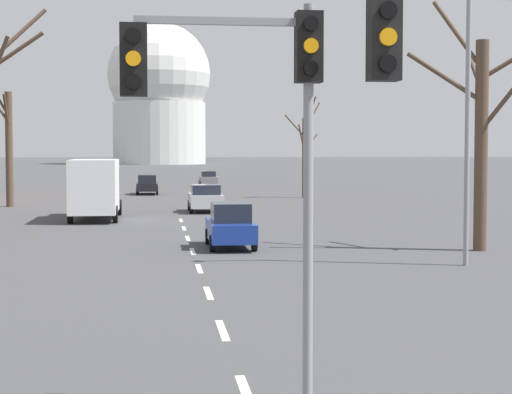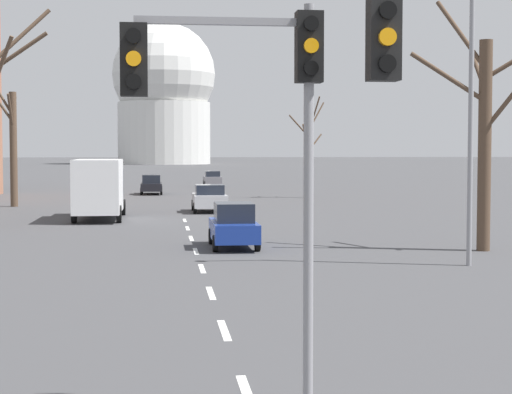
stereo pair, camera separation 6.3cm
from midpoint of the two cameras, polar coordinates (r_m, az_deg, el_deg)
name	(u,v)px [view 2 (the right image)]	position (r m, az deg, el deg)	size (l,w,h in m)	color
lane_stripe_1	(247,393)	(13.15, -0.48, -12.93)	(0.16, 2.00, 0.01)	silver
lane_stripe_2	(224,330)	(17.50, -2.03, -8.86)	(0.16, 2.00, 0.01)	silver
lane_stripe_3	(211,293)	(21.91, -2.95, -6.41)	(0.16, 2.00, 0.01)	silver
lane_stripe_4	(202,269)	(26.35, -3.55, -4.78)	(0.16, 2.00, 0.01)	silver
lane_stripe_5	(196,251)	(30.81, -3.98, -3.63)	(0.16, 2.00, 0.01)	silver
lane_stripe_6	(191,238)	(35.27, -4.30, -2.76)	(0.16, 2.00, 0.01)	silver
lane_stripe_7	(188,228)	(39.75, -4.54, -2.09)	(0.16, 2.00, 0.01)	silver
lane_stripe_8	(185,220)	(44.23, -4.74, -1.56)	(0.16, 2.00, 0.01)	silver
traffic_signal_centre_tall	(251,103)	(11.61, -0.21, 6.30)	(2.72, 0.34, 5.62)	gray
traffic_signal_near_right	(495,91)	(10.40, 15.82, 6.80)	(2.37, 0.34, 5.70)	gray
street_lamp_right	(459,85)	(27.51, 13.43, 7.30)	(2.40, 0.36, 9.33)	gray
sedan_near_left	(209,198)	(50.01, -3.09, -0.07)	(1.98, 4.05, 1.61)	#B7B7BC
sedan_near_right	(212,179)	(84.03, -2.91, 1.23)	(1.69, 4.34, 1.55)	slate
sedan_mid_centre	(234,226)	(31.76, -1.45, -1.92)	(1.70, 3.97, 1.69)	navy
sedan_far_left	(151,185)	(70.26, -6.96, 0.83)	(1.77, 4.52, 1.59)	black
delivery_truck	(99,187)	(45.31, -10.36, 0.66)	(2.44, 7.20, 3.14)	#333842
bare_tree_left_near	(13,143)	(56.70, -15.89, 3.46)	(1.80, 2.48, 7.92)	brown
bare_tree_right_near	(485,130)	(31.83, 15.05, 4.33)	(4.83, 3.16, 9.21)	brown
bare_tree_right_far	(309,152)	(64.75, 3.56, 3.03)	(2.98, 2.00, 7.62)	brown
capitol_dome	(164,93)	(217.60, -6.15, 6.88)	(25.79, 25.79, 36.43)	silver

